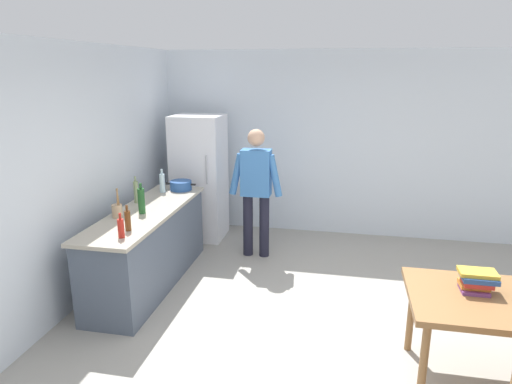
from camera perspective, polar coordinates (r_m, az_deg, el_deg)
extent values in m
plane|color=#9E998E|center=(4.39, 7.82, -18.34)|extent=(14.00, 14.00, 0.00)
cube|color=silver|center=(6.74, 9.96, 5.97)|extent=(6.40, 0.12, 2.70)
cube|color=silver|center=(4.86, -23.55, 1.27)|extent=(0.12, 5.60, 2.70)
cube|color=#4C5666|center=(5.34, -13.48, -7.04)|extent=(0.60, 2.12, 0.86)
cube|color=#B2A893|center=(5.19, -13.79, -2.44)|extent=(0.64, 2.20, 0.04)
cube|color=white|center=(6.58, -7.18, 1.84)|extent=(0.70, 0.64, 1.80)
cylinder|color=#B2B2B7|center=(6.15, -6.29, 2.83)|extent=(0.02, 0.02, 0.40)
cylinder|color=#1E1E2D|center=(5.99, -1.02, -4.21)|extent=(0.13, 0.13, 0.84)
cylinder|color=#1E1E2D|center=(5.95, 1.06, -4.35)|extent=(0.13, 0.13, 0.84)
cube|color=#3D75B7|center=(5.76, 0.01, 2.47)|extent=(0.38, 0.22, 0.60)
sphere|color=tan|center=(5.68, 0.01, 6.90)|extent=(0.22, 0.22, 0.22)
cylinder|color=#3D75B7|center=(5.78, -2.50, 2.30)|extent=(0.20, 0.09, 0.55)
cylinder|color=#3D75B7|center=(5.69, 2.41, 2.07)|extent=(0.20, 0.09, 0.55)
cube|color=olive|center=(3.96, 29.03, -12.17)|extent=(1.40, 0.90, 0.05)
cylinder|color=olive|center=(3.71, 20.49, -19.79)|extent=(0.06, 0.06, 0.70)
cylinder|color=olive|center=(4.30, 19.09, -14.47)|extent=(0.06, 0.06, 0.70)
cylinder|color=#285193|center=(5.93, -9.53, 0.83)|extent=(0.28, 0.28, 0.12)
cube|color=black|center=(5.98, -11.06, 1.09)|extent=(0.06, 0.03, 0.02)
cube|color=black|center=(5.86, -7.98, 0.94)|extent=(0.06, 0.03, 0.02)
cylinder|color=tan|center=(4.99, -17.23, -2.32)|extent=(0.11, 0.11, 0.14)
cylinder|color=olive|center=(4.95, -17.13, -0.77)|extent=(0.02, 0.05, 0.22)
cylinder|color=olive|center=(4.94, -17.21, -0.81)|extent=(0.02, 0.04, 0.22)
cylinder|color=#5B3314|center=(4.55, -15.99, -3.54)|extent=(0.06, 0.06, 0.20)
cylinder|color=#5B3314|center=(4.51, -16.11, -1.98)|extent=(0.02, 0.02, 0.06)
cylinder|color=gray|center=(5.45, -14.99, 0.00)|extent=(0.06, 0.06, 0.26)
cylinder|color=gray|center=(5.42, -15.11, 1.63)|extent=(0.02, 0.02, 0.06)
cylinder|color=#B22319|center=(4.39, -16.78, -4.45)|extent=(0.06, 0.06, 0.18)
cylinder|color=#B22319|center=(4.35, -16.90, -2.96)|extent=(0.02, 0.02, 0.06)
cylinder|color=silver|center=(5.84, -11.82, 1.10)|extent=(0.07, 0.07, 0.24)
cylinder|color=silver|center=(5.80, -11.90, 2.53)|extent=(0.03, 0.03, 0.06)
cylinder|color=#1E5123|center=(5.03, -14.35, -1.12)|extent=(0.08, 0.08, 0.28)
cylinder|color=#1E5123|center=(4.99, -14.48, 0.75)|extent=(0.03, 0.03, 0.06)
cube|color=#753D7F|center=(3.96, 25.95, -11.12)|extent=(0.20, 0.18, 0.03)
cube|color=orange|center=(3.97, 25.93, -10.56)|extent=(0.21, 0.16, 0.03)
cube|color=#B22D28|center=(3.94, 26.28, -10.28)|extent=(0.21, 0.16, 0.04)
cube|color=#284C8E|center=(3.93, 26.51, -9.76)|extent=(0.26, 0.18, 0.04)
cube|color=gold|center=(3.93, 26.35, -9.18)|extent=(0.28, 0.17, 0.03)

